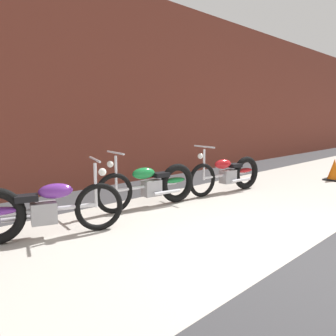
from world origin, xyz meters
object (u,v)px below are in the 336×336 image
(motorcycle_green, at_px, (155,184))
(traffic_cone, at_px, (334,171))
(motorcycle_red, at_px, (231,173))
(motorcycle_purple, at_px, (37,209))

(motorcycle_green, xyz_separation_m, traffic_cone, (4.94, -1.32, -0.15))
(motorcycle_green, relative_size, traffic_cone, 3.63)
(motorcycle_green, relative_size, motorcycle_red, 1.00)
(motorcycle_purple, bearing_deg, traffic_cone, 10.15)
(motorcycle_green, height_order, traffic_cone, motorcycle_green)
(traffic_cone, bearing_deg, motorcycle_red, 160.43)
(motorcycle_green, bearing_deg, traffic_cone, 174.09)
(traffic_cone, bearing_deg, motorcycle_purple, 170.86)
(motorcycle_purple, height_order, motorcycle_green, same)
(motorcycle_green, distance_m, traffic_cone, 5.11)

